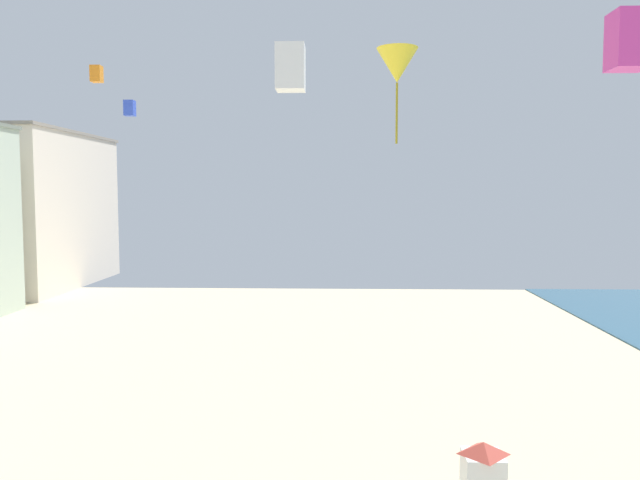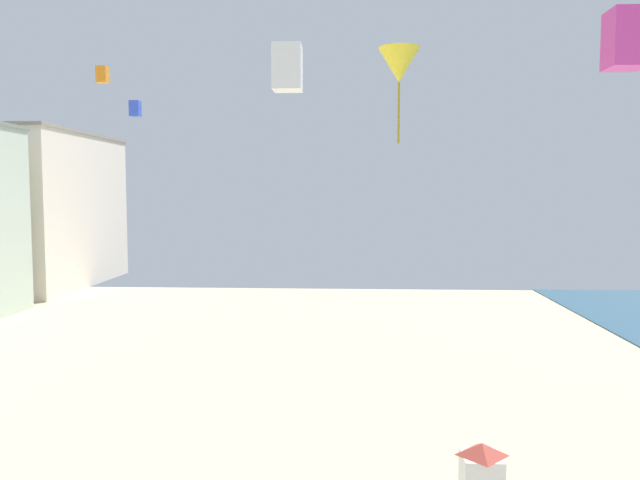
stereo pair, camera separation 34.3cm
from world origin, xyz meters
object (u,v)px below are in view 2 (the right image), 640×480
Objects in this scene: lifeguard_stand at (482,468)px; kite_white_box at (287,68)px; kite_orange_box at (102,75)px; kite_magenta_box_2 at (626,39)px; kite_yellow_delta at (399,65)px; kite_blue_box at (135,109)px.

kite_white_box reaches higher than lifeguard_stand.
kite_orange_box reaches higher than kite_magenta_box_2.
lifeguard_stand is 2.24× the size of kite_white_box.
kite_yellow_delta reaches higher than lifeguard_stand.
kite_orange_box is 1.07× the size of kite_blue_box.
lifeguard_stand is 2.10× the size of kite_magenta_box_2.
kite_magenta_box_2 is at bearing -47.87° from kite_orange_box.
kite_orange_box reaches higher than kite_yellow_delta.
kite_yellow_delta reaches higher than kite_white_box.
kite_yellow_delta reaches higher than kite_blue_box.
lifeguard_stand is 27.53m from kite_blue_box.
kite_blue_box reaches higher than lifeguard_stand.
lifeguard_stand is at bearing 121.11° from kite_magenta_box_2.
kite_orange_box is at bearing 162.91° from kite_blue_box.
kite_yellow_delta is (-1.85, 7.60, 12.65)m from lifeguard_stand.
lifeguard_stand is 2.69× the size of kite_orange_box.
kite_blue_box is at bearing -17.09° from kite_orange_box.
kite_white_box is at bearing -57.47° from kite_orange_box.
kite_white_box is at bearing 163.65° from kite_magenta_box_2.
kite_yellow_delta is 3.04× the size of kite_magenta_box_2.
kite_yellow_delta is at bearing 68.75° from kite_white_box.
kite_blue_box is (2.13, -0.66, -2.07)m from kite_orange_box.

